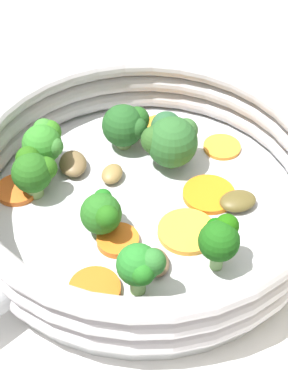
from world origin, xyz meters
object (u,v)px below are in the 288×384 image
at_px(carrot_slice_0, 162,130).
at_px(broccoli_floret_2, 220,239).
at_px(mushroom_piece_1, 238,201).
at_px(broccoli_floret_1, 171,139).
at_px(mushroom_piece_3, 73,164).
at_px(skillet, 144,211).
at_px(carrot_slice_5, 222,147).
at_px(mushroom_piece_0, 155,262).
at_px(carrot_slice_6, 95,289).
at_px(broccoli_floret_5, 127,125).
at_px(carrot_slice_2, 209,194).
at_px(carrot_slice_4, 17,190).
at_px(broccoli_floret_6, 33,171).
at_px(mushroom_piece_2, 112,174).
at_px(carrot_slice_3, 116,239).
at_px(broccoli_floret_4, 142,266).
at_px(carrot_slice_1, 187,231).
at_px(broccoli_floret_3, 102,213).
at_px(broccoli_floret_0, 45,142).

bearing_deg(carrot_slice_0, broccoli_floret_2, 40.08).
bearing_deg(carrot_slice_0, mushroom_piece_1, 58.90).
xyz_separation_m(broccoli_floret_1, mushroom_piece_3, (0.05, -0.07, -0.02)).
height_order(skillet, mushroom_piece_1, mushroom_piece_1).
bearing_deg(carrot_slice_5, mushroom_piece_0, 1.60).
xyz_separation_m(carrot_slice_6, broccoli_floret_5, (-0.16, -0.05, 0.02)).
relative_size(mushroom_piece_1, mushroom_piece_3, 0.98).
bearing_deg(carrot_slice_2, broccoli_floret_1, -116.86).
height_order(carrot_slice_5, mushroom_piece_0, mushroom_piece_0).
height_order(carrot_slice_4, carrot_slice_5, carrot_slice_4).
distance_m(broccoli_floret_6, mushroom_piece_2, 0.07).
relative_size(carrot_slice_0, broccoli_floret_6, 0.99).
bearing_deg(carrot_slice_0, skillet, 16.07).
distance_m(carrot_slice_3, carrot_slice_5, 0.15).
distance_m(mushroom_piece_1, mushroom_piece_2, 0.11).
xyz_separation_m(broccoli_floret_1, broccoli_floret_4, (0.14, 0.04, 0.00)).
bearing_deg(broccoli_floret_5, broccoli_floret_4, 30.85).
bearing_deg(broccoli_floret_4, broccoli_floret_2, 140.62).
xyz_separation_m(carrot_slice_5, mushroom_piece_0, (0.15, 0.00, 0.00)).
relative_size(carrot_slice_5, mushroom_piece_0, 1.21).
relative_size(carrot_slice_6, broccoli_floret_5, 0.91).
relative_size(broccoli_floret_1, broccoli_floret_5, 1.16).
xyz_separation_m(carrot_slice_0, carrot_slice_3, (0.14, 0.02, 0.00)).
xyz_separation_m(skillet, carrot_slice_3, (0.05, -0.00, 0.01)).
bearing_deg(mushroom_piece_2, carrot_slice_2, 101.54).
bearing_deg(carrot_slice_1, broccoli_floret_3, -65.07).
distance_m(carrot_slice_1, broccoli_floret_3, 0.07).
height_order(broccoli_floret_1, mushroom_piece_2, broccoli_floret_1).
height_order(carrot_slice_5, carrot_slice_6, carrot_slice_6).
distance_m(carrot_slice_4, broccoli_floret_1, 0.14).
relative_size(broccoli_floret_0, broccoli_floret_1, 0.95).
distance_m(broccoli_floret_2, mushroom_piece_1, 0.07).
bearing_deg(broccoli_floret_4, mushroom_piece_2, -141.56).
bearing_deg(carrot_slice_2, broccoli_floret_5, -107.44).
bearing_deg(broccoli_floret_2, mushroom_piece_1, -173.50).
relative_size(skillet, carrot_slice_1, 5.85).
bearing_deg(carrot_slice_1, carrot_slice_0, -145.89).
height_order(broccoli_floret_4, broccoli_floret_6, broccoli_floret_4).
relative_size(broccoli_floret_3, broccoli_floret_6, 0.90).
bearing_deg(carrot_slice_6, carrot_slice_1, 154.99).
bearing_deg(carrot_slice_4, carrot_slice_3, 83.05).
height_order(carrot_slice_3, broccoli_floret_0, broccoli_floret_0).
xyz_separation_m(broccoli_floret_0, mushroom_piece_2, (-0.01, 0.06, -0.02)).
distance_m(broccoli_floret_1, mushroom_piece_2, 0.06).
relative_size(carrot_slice_2, broccoli_floret_5, 1.04).
bearing_deg(skillet, mushroom_piece_2, -112.44).
height_order(carrot_slice_2, broccoli_floret_0, broccoli_floret_0).
distance_m(broccoli_floret_4, mushroom_piece_0, 0.04).
xyz_separation_m(carrot_slice_1, mushroom_piece_2, (-0.03, -0.08, 0.00)).
bearing_deg(mushroom_piece_3, carrot_slice_5, 128.07).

